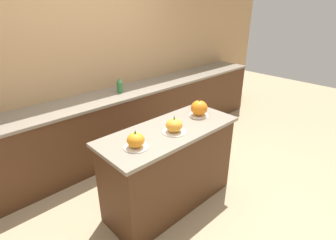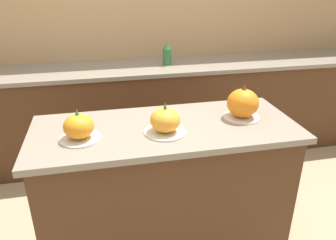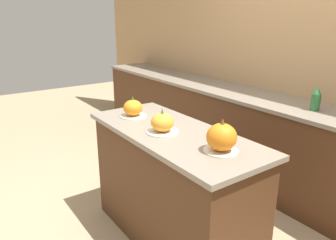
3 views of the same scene
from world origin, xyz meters
TOP-DOWN VIEW (x-y plane):
  - wall_back at (0.00, 1.62)m, footprint 8.00×0.06m
  - kitchen_island at (0.00, 0.00)m, footprint 1.46×0.61m
  - back_counter at (0.00, 1.29)m, footprint 6.00×0.60m
  - pumpkin_cake_left at (-0.46, -0.06)m, footprint 0.21×0.21m
  - pumpkin_cake_center at (-0.02, -0.07)m, footprint 0.23×0.23m
  - pumpkin_cake_right at (0.46, 0.02)m, footprint 0.21×0.21m
  - bottle_tall at (0.28, 1.28)m, footprint 0.08×0.08m

SIDE VIEW (x-z plane):
  - back_counter at x=0.00m, z-range 0.00..0.90m
  - kitchen_island at x=0.00m, z-range 0.00..0.91m
  - pumpkin_cake_left at x=-0.46m, z-range 0.88..1.05m
  - pumpkin_cake_center at x=-0.02m, z-range 0.88..1.05m
  - pumpkin_cake_right at x=0.46m, z-range 0.88..1.09m
  - bottle_tall at x=0.28m, z-range 0.90..1.10m
  - wall_back at x=0.00m, z-range 0.00..2.50m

